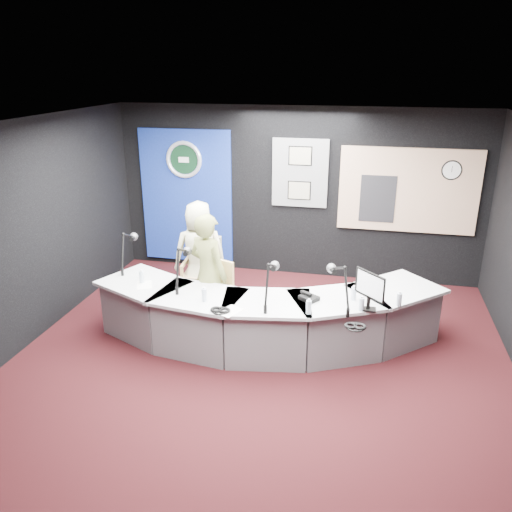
% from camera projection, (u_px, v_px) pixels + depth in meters
% --- Properties ---
extents(ground, '(6.00, 6.00, 0.00)m').
position_uv_depth(ground, '(258.00, 366.00, 6.16)').
color(ground, black).
rests_on(ground, ground).
extents(ceiling, '(6.00, 6.00, 0.02)m').
position_uv_depth(ceiling, '(258.00, 127.00, 5.18)').
color(ceiling, silver).
rests_on(ceiling, ground).
extents(wall_back, '(6.00, 0.02, 2.80)m').
position_uv_depth(wall_back, '(297.00, 194.00, 8.41)').
color(wall_back, black).
rests_on(wall_back, ground).
extents(wall_front, '(6.00, 0.02, 2.80)m').
position_uv_depth(wall_front, '(148.00, 438.00, 2.93)').
color(wall_front, black).
rests_on(wall_front, ground).
extents(wall_left, '(0.02, 6.00, 2.80)m').
position_uv_depth(wall_left, '(19.00, 238.00, 6.27)').
color(wall_left, black).
rests_on(wall_left, ground).
extents(broadcast_desk, '(4.50, 1.90, 0.75)m').
position_uv_depth(broadcast_desk, '(263.00, 317.00, 6.55)').
color(broadcast_desk, '#B6B9BA').
rests_on(broadcast_desk, ground).
extents(backdrop_panel, '(1.60, 0.05, 2.30)m').
position_uv_depth(backdrop_panel, '(187.00, 197.00, 8.82)').
color(backdrop_panel, navy).
rests_on(backdrop_panel, wall_back).
extents(agency_seal, '(0.63, 0.07, 0.63)m').
position_uv_depth(agency_seal, '(184.00, 160.00, 8.56)').
color(agency_seal, silver).
rests_on(agency_seal, backdrop_panel).
extents(seal_center, '(0.48, 0.01, 0.48)m').
position_uv_depth(seal_center, '(184.00, 160.00, 8.56)').
color(seal_center, black).
rests_on(seal_center, backdrop_panel).
extents(pinboard, '(0.90, 0.04, 1.10)m').
position_uv_depth(pinboard, '(300.00, 173.00, 8.25)').
color(pinboard, slate).
rests_on(pinboard, wall_back).
extents(framed_photo_upper, '(0.34, 0.02, 0.27)m').
position_uv_depth(framed_photo_upper, '(300.00, 156.00, 8.13)').
color(framed_photo_upper, gray).
rests_on(framed_photo_upper, pinboard).
extents(framed_photo_lower, '(0.34, 0.02, 0.27)m').
position_uv_depth(framed_photo_lower, '(299.00, 191.00, 8.33)').
color(framed_photo_lower, gray).
rests_on(framed_photo_lower, pinboard).
extents(booth_window_frame, '(2.12, 0.06, 1.32)m').
position_uv_depth(booth_window_frame, '(408.00, 191.00, 7.98)').
color(booth_window_frame, tan).
rests_on(booth_window_frame, wall_back).
extents(booth_glow, '(2.00, 0.02, 1.20)m').
position_uv_depth(booth_glow, '(408.00, 191.00, 7.98)').
color(booth_glow, beige).
rests_on(booth_glow, booth_window_frame).
extents(equipment_rack, '(0.55, 0.02, 0.75)m').
position_uv_depth(equipment_rack, '(378.00, 199.00, 8.10)').
color(equipment_rack, black).
rests_on(equipment_rack, booth_window_frame).
extents(wall_clock, '(0.28, 0.01, 0.28)m').
position_uv_depth(wall_clock, '(452.00, 170.00, 7.71)').
color(wall_clock, white).
rests_on(wall_clock, booth_window_frame).
extents(armchair_left, '(0.52, 0.52, 0.85)m').
position_uv_depth(armchair_left, '(201.00, 276.00, 7.68)').
color(armchair_left, tan).
rests_on(armchair_left, ground).
extents(armchair_right, '(0.64, 0.64, 0.87)m').
position_uv_depth(armchair_right, '(209.00, 300.00, 6.86)').
color(armchair_right, tan).
rests_on(armchair_right, ground).
extents(draped_jacket, '(0.51, 0.15, 0.70)m').
position_uv_depth(draped_jacket, '(205.00, 258.00, 7.83)').
color(draped_jacket, slate).
rests_on(draped_jacket, armchair_left).
extents(person_man, '(0.89, 0.74, 1.57)m').
position_uv_depth(person_man, '(200.00, 253.00, 7.55)').
color(person_man, beige).
rests_on(person_man, ground).
extents(person_woman, '(0.71, 0.62, 1.64)m').
position_uv_depth(person_woman, '(208.00, 274.00, 6.72)').
color(person_woman, olive).
rests_on(person_woman, ground).
extents(computer_monitor, '(0.32, 0.32, 0.29)m').
position_uv_depth(computer_monitor, '(370.00, 284.00, 5.78)').
color(computer_monitor, black).
rests_on(computer_monitor, broadcast_desk).
extents(desk_phone, '(0.27, 0.25, 0.05)m').
position_uv_depth(desk_phone, '(309.00, 298.00, 6.13)').
color(desk_phone, black).
rests_on(desk_phone, broadcast_desk).
extents(headphones_near, '(0.23, 0.23, 0.04)m').
position_uv_depth(headphones_near, '(355.00, 326.00, 5.49)').
color(headphones_near, black).
rests_on(headphones_near, broadcast_desk).
extents(headphones_far, '(0.22, 0.22, 0.04)m').
position_uv_depth(headphones_far, '(220.00, 310.00, 5.85)').
color(headphones_far, black).
rests_on(headphones_far, broadcast_desk).
extents(paper_stack, '(0.28, 0.32, 0.00)m').
position_uv_depth(paper_stack, '(144.00, 285.00, 6.55)').
color(paper_stack, white).
rests_on(paper_stack, broadcast_desk).
extents(notepad, '(0.30, 0.34, 0.00)m').
position_uv_depth(notepad, '(230.00, 311.00, 5.86)').
color(notepad, white).
rests_on(notepad, broadcast_desk).
extents(boom_mic_a, '(0.21, 0.73, 0.60)m').
position_uv_depth(boom_mic_a, '(128.00, 247.00, 7.04)').
color(boom_mic_a, black).
rests_on(boom_mic_a, broadcast_desk).
extents(boom_mic_b, '(0.19, 0.74, 0.60)m').
position_uv_depth(boom_mic_b, '(182.00, 262.00, 6.48)').
color(boom_mic_b, black).
rests_on(boom_mic_b, broadcast_desk).
extents(boom_mic_c, '(0.16, 0.74, 0.60)m').
position_uv_depth(boom_mic_c, '(270.00, 278.00, 5.99)').
color(boom_mic_c, black).
rests_on(boom_mic_c, broadcast_desk).
extents(boom_mic_d, '(0.36, 0.69, 0.60)m').
position_uv_depth(boom_mic_d, '(340.00, 281.00, 5.91)').
color(boom_mic_d, black).
rests_on(boom_mic_d, broadcast_desk).
extents(water_bottles, '(3.28, 0.54, 0.18)m').
position_uv_depth(water_bottles, '(261.00, 293.00, 6.12)').
color(water_bottles, silver).
rests_on(water_bottles, broadcast_desk).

